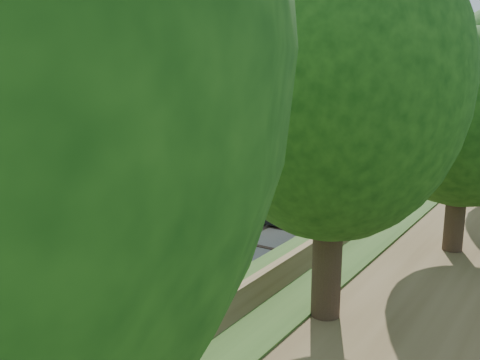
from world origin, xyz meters
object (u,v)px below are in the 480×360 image
Objects in this scene: station_building at (220,115)px; train at (470,109)px; lamppost_far at (190,183)px; signal_gantry at (465,99)px; signal_platform at (96,176)px; signal_farside at (433,142)px.

train is (14.00, 42.14, -1.86)m from station_building.
lamppost_far is at bearing -93.58° from train.
station_building is at bearing 120.68° from lamppost_far.
station_building is at bearing -123.38° from signal_gantry.
signal_platform is (-5.37, -49.79, -0.70)m from signal_gantry.
station_building is 29.94m from signal_gantry.
signal_gantry is (16.47, 24.99, 0.73)m from station_building.
lamppost_far is 0.70× the size of signal_platform.
signal_farside reaches higher than lamppost_far.
station_building is 20.60m from signal_farside.
lamppost_far reaches higher than train.
signal_gantry is 42.84m from lamppost_far.
station_building is 27.17m from signal_platform.
signal_farside is (6.20, -46.17, 1.55)m from train.
station_building is 1.43× the size of signal_farside.
signal_gantry is at bearing 56.62° from station_building.
train is at bearing 98.20° from signal_gantry.
signal_farside is (20.20, -4.03, -0.30)m from station_building.
lamppost_far is (-6.19, -42.31, -2.53)m from signal_gantry.
station_building reaches higher than signal_platform.
signal_platform reaches higher than signal_gantry.
signal_platform is (-2.90, -66.95, 1.88)m from train.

